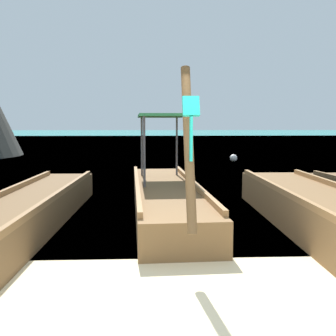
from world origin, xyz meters
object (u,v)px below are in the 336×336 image
object	(u,v)px
longtail_boat_turquoise_ribbon	(165,195)
longtail_boat_violet_ribbon	(310,207)
longtail_boat_green_ribbon	(31,210)
mooring_buoy_near	(233,158)

from	to	relation	value
longtail_boat_turquoise_ribbon	longtail_boat_violet_ribbon	distance (m)	2.93
longtail_boat_green_ribbon	mooring_buoy_near	xyz separation A→B (m)	(6.26, 12.04, -0.11)
longtail_boat_turquoise_ribbon	longtail_boat_violet_ribbon	size ratio (longest dim) A/B	1.19
longtail_boat_turquoise_ribbon	longtail_boat_violet_ribbon	xyz separation A→B (m)	(2.61, -1.34, -0.01)
longtail_boat_violet_ribbon	mooring_buoy_near	distance (m)	12.22
mooring_buoy_near	longtail_boat_turquoise_ribbon	bearing A→B (deg)	-109.23
longtail_boat_green_ribbon	longtail_boat_violet_ribbon	world-z (taller)	longtail_boat_green_ribbon
longtail_boat_turquoise_ribbon	mooring_buoy_near	distance (m)	11.46
longtail_boat_green_ribbon	longtail_boat_turquoise_ribbon	size ratio (longest dim) A/B	1.02
longtail_boat_turquoise_ribbon	longtail_boat_violet_ribbon	world-z (taller)	longtail_boat_turquoise_ribbon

